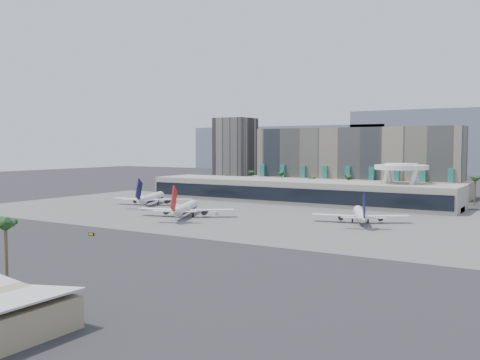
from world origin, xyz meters
The scene contains 15 objects.
ground centered at (0.00, 0.00, 0.00)m, with size 900.00×900.00×0.00m, color #232326.
apron_pad centered at (0.00, 55.00, 0.03)m, with size 260.00×130.00×0.06m, color #5B5B59.
mountain_ridge centered at (27.88, 470.00, 29.89)m, with size 680.00×60.00×70.00m.
hotel centered at (10.00, 174.41, 16.81)m, with size 140.00×30.00×42.00m.
office_tower centered at (-95.00, 200.00, 22.94)m, with size 30.00×30.00×52.00m.
terminal centered at (0.00, 109.84, 6.52)m, with size 170.00×32.50×14.50m.
saucer_structure centered at (55.00, 116.00, 18.45)m, with size 26.00×26.00×21.89m.
palm_row centered at (7.00, 145.00, 10.50)m, with size 157.80×2.80×13.10m.
airliner_left centered at (-56.85, 57.62, 3.80)m, with size 39.90×41.11×15.08m.
airliner_centre centered at (-14.15, 30.48, 3.81)m, with size 39.71×40.89×15.10m.
airliner_right centered at (56.01, 52.87, 3.47)m, with size 36.44×37.55×13.78m.
service_vehicle_a centered at (-35.11, 51.40, 1.14)m, with size 4.68×2.29×2.29m, color silver.
service_vehicle_b centered at (-7.11, 42.61, 0.83)m, with size 3.22×1.84×1.66m, color silver.
taxiway_sign centered at (-12.23, -24.27, 0.50)m, with size 2.20×0.92×1.00m.
near_palm_b centered at (23.57, -81.25, 12.46)m, with size 6.00×6.00×15.38m.
Camera 1 is at (125.63, -151.32, 30.60)m, focal length 40.00 mm.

